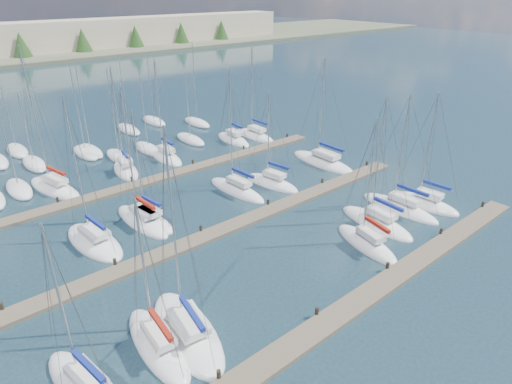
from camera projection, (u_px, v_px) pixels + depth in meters
ground at (77, 121)px, 70.37m from camera, size 400.00×400.00×0.00m
dock_near at (364, 297)px, 30.28m from camera, size 44.00×1.93×1.10m
dock_mid at (242, 222)px, 39.94m from camera, size 44.00×1.93×1.10m
dock_far at (168, 176)px, 49.61m from camera, size 44.00×1.93×1.10m
sailboat_l at (272, 183)px, 47.71m from camera, size 3.42×7.38×11.06m
sailboat_o at (126, 170)px, 51.01m from camera, size 3.76×7.11×12.89m
sailboat_c at (187, 331)px, 27.27m from camera, size 4.56×9.07×14.33m
sailboat_k at (237, 190)px, 46.09m from camera, size 2.79×8.44×12.73m
sailboat_b at (158, 345)px, 26.26m from camera, size 3.02×7.82×10.79m
sailboat_f at (399, 208)px, 42.39m from camera, size 2.46×8.43×12.12m
sailboat_i at (142, 221)px, 40.00m from camera, size 2.83×8.32×13.46m
sailboat_h at (94, 242)px, 36.82m from camera, size 3.81×8.31×13.53m
sailboat_d at (367, 244)px, 36.50m from camera, size 3.62×7.41×11.89m
sailboat_e at (376, 223)px, 39.74m from camera, size 2.98×8.04×12.69m
sailboat_r at (255, 136)px, 62.70m from camera, size 2.49×8.22×13.46m
sailboat_q at (233, 140)px, 61.13m from camera, size 3.17×7.44×10.76m
sailboat_p at (166, 157)px, 55.02m from camera, size 2.98×7.70×12.95m
sailboat_m at (323, 162)px, 53.37m from camera, size 3.16×9.82×13.41m
sailboat_n at (55, 188)px, 46.51m from camera, size 4.54×9.23×15.78m
sailboat_g at (424, 203)px, 43.26m from camera, size 3.15×7.31×12.12m
sailboat_j at (149, 221)px, 40.06m from camera, size 3.28×6.89×11.46m
distant_boats at (87, 151)px, 56.53m from camera, size 36.93×20.75×13.30m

